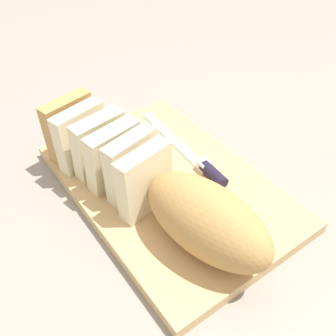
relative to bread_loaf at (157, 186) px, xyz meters
name	(u,v)px	position (x,y,z in m)	size (l,w,h in m)	color
ground_plane	(168,191)	(0.04, -0.05, -0.07)	(3.00, 3.00, 0.00)	gray
cutting_board	(168,186)	(0.04, -0.05, -0.06)	(0.42, 0.28, 0.02)	tan
bread_loaf	(157,186)	(0.00, 0.00, 0.00)	(0.43, 0.15, 0.11)	tan
bread_knife	(200,163)	(0.04, -0.12, -0.04)	(0.25, 0.05, 0.02)	silver
crumb_near_knife	(212,186)	(-0.01, -0.10, -0.05)	(0.00, 0.00, 0.00)	tan
crumb_near_loaf	(167,197)	(0.01, -0.03, -0.05)	(0.00, 0.00, 0.00)	tan
crumb_stray_left	(149,200)	(0.02, 0.00, -0.05)	(0.00, 0.00, 0.00)	tan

